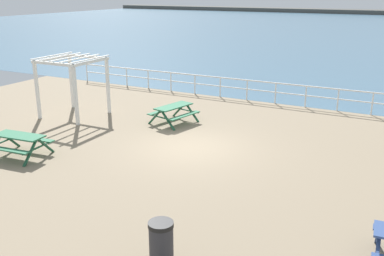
# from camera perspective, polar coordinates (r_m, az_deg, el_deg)

# --- Properties ---
(ground_plane) EXTENTS (30.00, 24.00, 0.20)m
(ground_plane) POSITION_cam_1_polar(r_m,az_deg,el_deg) (16.27, -0.17, -2.87)
(ground_plane) COLOR gray
(sea_band) EXTENTS (142.00, 90.00, 0.01)m
(sea_band) POSITION_cam_1_polar(r_m,az_deg,el_deg) (66.83, 21.95, 11.65)
(sea_band) COLOR #476B84
(sea_band) RESTS_ON ground
(seaward_railing) EXTENTS (23.07, 0.07, 1.08)m
(seaward_railing) POSITION_cam_1_polar(r_m,az_deg,el_deg) (22.90, 8.96, 5.18)
(seaward_railing) COLOR white
(seaward_railing) RESTS_ON ground
(picnic_table_near_left) EXTENTS (1.86, 2.08, 0.80)m
(picnic_table_near_left) POSITION_cam_1_polar(r_m,az_deg,el_deg) (19.03, -2.39, 2.35)
(picnic_table_near_left) COLOR #286B47
(picnic_table_near_left) RESTS_ON ground
(picnic_table_mid_centre) EXTENTS (1.94, 1.70, 0.80)m
(picnic_table_mid_centre) POSITION_cam_1_polar(r_m,az_deg,el_deg) (16.37, -21.47, -1.48)
(picnic_table_mid_centre) COLOR #286B47
(picnic_table_mid_centre) RESTS_ON ground
(lattice_pergola) EXTENTS (2.46, 2.58, 2.70)m
(lattice_pergola) POSITION_cam_1_polar(r_m,az_deg,el_deg) (20.57, -15.29, 6.94)
(lattice_pergola) COLOR white
(lattice_pergola) RESTS_ON ground
(litter_bin) EXTENTS (0.55, 0.55, 0.95)m
(litter_bin) POSITION_cam_1_polar(r_m,az_deg,el_deg) (9.65, -4.01, -14.53)
(litter_bin) COLOR #2D2D33
(litter_bin) RESTS_ON ground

